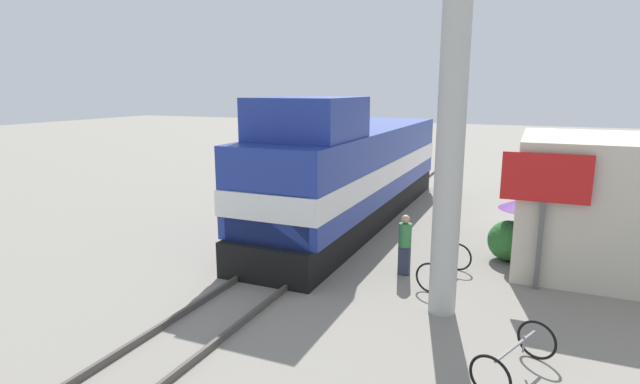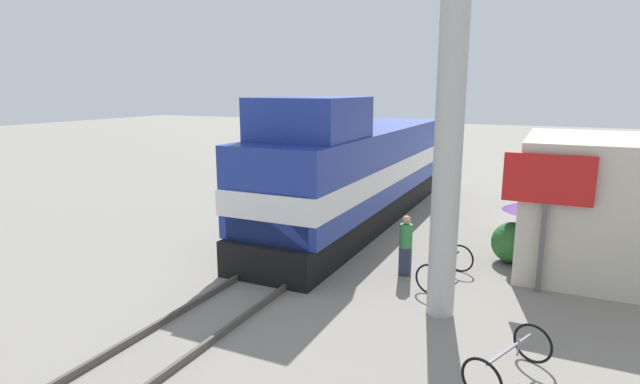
{
  "view_description": "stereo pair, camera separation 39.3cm",
  "coord_description": "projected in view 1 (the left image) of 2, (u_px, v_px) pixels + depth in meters",
  "views": [
    {
      "loc": [
        6.11,
        -12.11,
        4.92
      ],
      "look_at": [
        1.2,
        -0.83,
        2.34
      ],
      "focal_mm": 28.0,
      "sensor_mm": 36.0,
      "label": 1
    },
    {
      "loc": [
        6.47,
        -11.95,
        4.92
      ],
      "look_at": [
        1.2,
        -0.83,
        2.34
      ],
      "focal_mm": 28.0,
      "sensor_mm": 36.0,
      "label": 2
    }
  ],
  "objects": [
    {
      "name": "ground_plane",
      "position": [
        293.0,
        263.0,
        14.26
      ],
      "size": [
        120.0,
        120.0,
        0.0
      ],
      "primitive_type": "plane",
      "color": "gray"
    },
    {
      "name": "rail_near",
      "position": [
        271.0,
        257.0,
        14.53
      ],
      "size": [
        0.08,
        42.96,
        0.15
      ],
      "primitive_type": "cube",
      "color": "#4C4742",
      "rests_on": "ground_plane"
    },
    {
      "name": "rail_far",
      "position": [
        316.0,
        264.0,
        13.97
      ],
      "size": [
        0.08,
        42.96,
        0.15
      ],
      "primitive_type": "cube",
      "color": "#4C4742",
      "rests_on": "ground_plane"
    },
    {
      "name": "locomotive",
      "position": [
        352.0,
        172.0,
        18.28
      ],
      "size": [
        2.93,
        14.4,
        4.66
      ],
      "color": "black",
      "rests_on": "ground_plane"
    },
    {
      "name": "utility_pole",
      "position": [
        456.0,
        47.0,
        10.03
      ],
      "size": [
        1.8,
        0.59,
        11.4
      ],
      "color": "#B2B2AD",
      "rests_on": "ground_plane"
    },
    {
      "name": "vendor_umbrella",
      "position": [
        533.0,
        203.0,
        14.0
      ],
      "size": [
        1.82,
        1.82,
        1.97
      ],
      "color": "#4C4C4C",
      "rests_on": "ground_plane"
    },
    {
      "name": "billboard_sign",
      "position": [
        545.0,
        188.0,
        11.94
      ],
      "size": [
        2.01,
        0.12,
        3.4
      ],
      "color": "#595959",
      "rests_on": "ground_plane"
    },
    {
      "name": "shrub_cluster",
      "position": [
        508.0,
        241.0,
        14.43
      ],
      "size": [
        1.17,
        1.17,
        1.17
      ],
      "primitive_type": "sphere",
      "color": "#2D722D",
      "rests_on": "ground_plane"
    },
    {
      "name": "person_bystander",
      "position": [
        405.0,
        243.0,
        13.24
      ],
      "size": [
        0.34,
        0.34,
        1.65
      ],
      "color": "#2D3347",
      "rests_on": "ground_plane"
    },
    {
      "name": "bicycle",
      "position": [
        445.0,
        266.0,
        12.9
      ],
      "size": [
        1.15,
        2.06,
        0.77
      ],
      "rotation": [
        0.0,
        0.0,
        2.94
      ],
      "color": "black",
      "rests_on": "ground_plane"
    },
    {
      "name": "bicycle_spare",
      "position": [
        515.0,
        357.0,
        8.59
      ],
      "size": [
        1.38,
        1.94,
        0.74
      ],
      "rotation": [
        0.0,
        0.0,
        2.74
      ],
      "color": "black",
      "rests_on": "ground_plane"
    }
  ]
}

